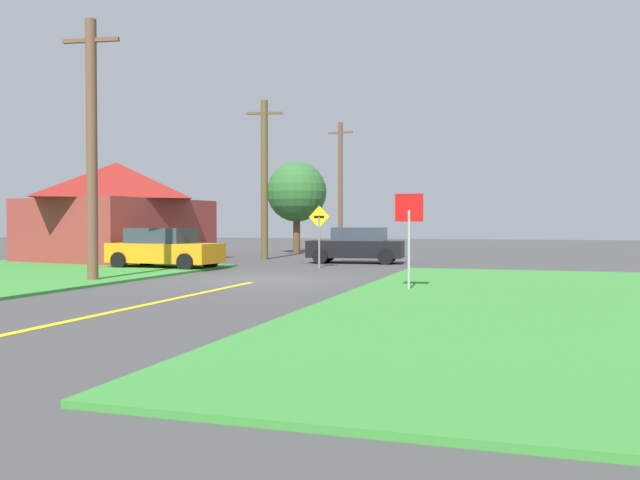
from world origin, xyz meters
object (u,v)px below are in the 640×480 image
Objects in this scene: car_approaching_junction at (357,245)px; parked_car_near_building at (164,249)px; oak_tree_left at (297,192)px; utility_pole_near at (92,148)px; stop_sign at (409,223)px; utility_pole_mid at (264,178)px; direction_sign at (319,229)px; utility_pole_far at (340,185)px; barn at (117,212)px.

parked_car_near_building is at bearing 38.77° from car_approaching_junction.
oak_tree_left is (0.24, 15.10, 2.92)m from parked_car_near_building.
parked_car_near_building is 0.82× the size of oak_tree_left.
utility_pole_near is at bearing 61.04° from car_approaching_junction.
stop_sign is 23.57m from oak_tree_left.
direction_sign is (4.58, -5.39, -2.51)m from utility_pole_mid.
stop_sign is 0.58× the size of car_approaching_junction.
utility_pole_mid is at bearing 130.34° from direction_sign.
direction_sign is 13.92m from oak_tree_left.
utility_pole_near is at bearing -90.47° from utility_pole_far.
utility_pole_near reaches higher than direction_sign.
stop_sign is at bearing -63.50° from oak_tree_left.
utility_pole_mid is 0.98× the size of barn.
utility_pole_mid is (-9.65, 13.77, 2.28)m from stop_sign.
car_approaching_junction is at bearing 9.02° from barn.
utility_pole_near is (-9.71, 0.08, 2.29)m from stop_sign.
barn is at bearing -115.88° from oak_tree_left.
direction_sign is at bearing 27.54° from parked_car_near_building.
parked_car_near_building is 6.21m from direction_sign.
car_approaching_junction is 0.50× the size of utility_pole_far.
oak_tree_left is (-6.07, 9.09, 2.93)m from car_approaching_junction.
car_approaching_junction and parked_car_near_building have the same top height.
utility_pole_near is 9.84m from direction_sign.
car_approaching_junction is at bearing -71.89° from utility_pole_far.
oak_tree_left is at bearing -61.10° from car_approaching_junction.
utility_pole_far reaches higher than direction_sign.
stop_sign is 18.74m from barn.
direction_sign is (4.65, 8.30, -2.52)m from utility_pole_near.
utility_pole_near reaches higher than barn.
utility_pole_near is at bearing -87.91° from oak_tree_left.
stop_sign is 12.28m from parked_car_near_building.
utility_pole_far is at bearing -74.61° from stop_sign.
utility_pole_mid is at bearing -24.23° from car_approaching_junction.
utility_pole_mid reaches higher than car_approaching_junction.
utility_pole_far is (0.22, 27.38, 0.47)m from utility_pole_near.
oak_tree_left reaches higher than car_approaching_junction.
utility_pole_far reaches higher than utility_pole_mid.
direction_sign reaches higher than parked_car_near_building.
parked_car_near_building is at bearing -39.79° from barn.
parked_car_near_building is at bearing -32.58° from stop_sign.
direction_sign is 10.87m from barn.
direction_sign is (-0.66, -3.55, 0.76)m from car_approaching_junction.
barn is (-11.36, -1.80, 1.56)m from car_approaching_junction.
utility_pole_mid is at bearing 30.82° from barn.
stop_sign is 0.29× the size of utility_pole_far.
utility_pole_near is 1.43× the size of oak_tree_left.
utility_pole_far is at bearing 81.26° from oak_tree_left.
oak_tree_left is at bearing -98.74° from utility_pole_far.
utility_pole_far is 1.09× the size of barn.
utility_pole_mid is (-5.24, 1.84, 3.27)m from car_approaching_junction.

